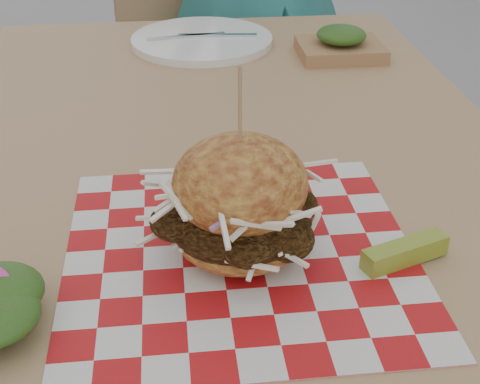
{
  "coord_description": "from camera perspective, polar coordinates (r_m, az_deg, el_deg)",
  "views": [
    {
      "loc": [
        -0.42,
        -1.01,
        1.16
      ],
      "look_at": [
        -0.35,
        -0.45,
        0.82
      ],
      "focal_mm": 50.0,
      "sensor_mm": 36.0,
      "label": 1
    }
  ],
  "objects": [
    {
      "name": "paper_liner",
      "position": [
        0.7,
        0.0,
        -5.22
      ],
      "size": [
        0.36,
        0.36,
        0.0
      ],
      "primitive_type": "cube",
      "color": "#B41215",
      "rests_on": "patio_table"
    },
    {
      "name": "patio_table",
      "position": [
        0.95,
        -1.42,
        -0.37
      ],
      "size": [
        0.8,
        1.2,
        0.75
      ],
      "color": "tan",
      "rests_on": "ground"
    },
    {
      "name": "patio_chair",
      "position": [
        1.94,
        -4.92,
        12.38
      ],
      "size": [
        0.51,
        0.51,
        0.95
      ],
      "rotation": [
        0.0,
        0.0,
        0.23
      ],
      "color": "tan",
      "rests_on": "ground"
    },
    {
      "name": "place_setting",
      "position": [
        1.31,
        -3.27,
        12.8
      ],
      "size": [
        0.27,
        0.27,
        0.02
      ],
      "color": "white",
      "rests_on": "patio_table"
    },
    {
      "name": "kraft_tray",
      "position": [
        1.25,
        8.58,
        12.36
      ],
      "size": [
        0.15,
        0.12,
        0.06
      ],
      "color": "#9A6F46",
      "rests_on": "patio_table"
    },
    {
      "name": "sandwich",
      "position": [
        0.67,
        0.0,
        -1.23
      ],
      "size": [
        0.18,
        0.18,
        0.2
      ],
      "color": "#C58637",
      "rests_on": "paper_liner"
    },
    {
      "name": "pickle_spear",
      "position": [
        0.7,
        13.9,
        -5.01
      ],
      "size": [
        0.1,
        0.05,
        0.02
      ],
      "primitive_type": "cube",
      "rotation": [
        0.0,
        0.0,
        0.34
      ],
      "color": "olive",
      "rests_on": "paper_liner"
    }
  ]
}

